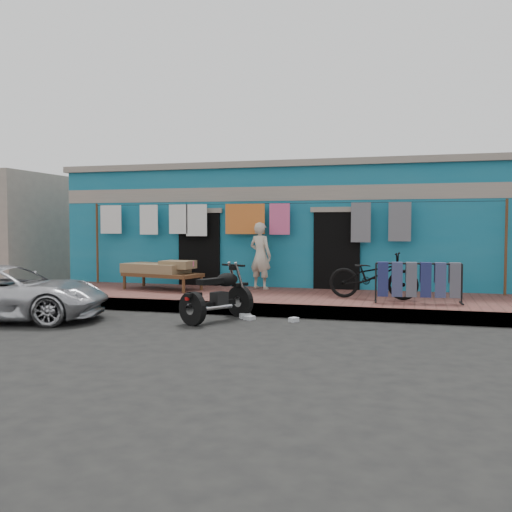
# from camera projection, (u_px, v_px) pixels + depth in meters

# --- Properties ---
(ground) EXTENTS (80.00, 80.00, 0.00)m
(ground) POSITION_uv_depth(u_px,v_px,m) (224.00, 329.00, 9.68)
(ground) COLOR black
(ground) RESTS_ON ground
(sidewalk) EXTENTS (28.00, 3.00, 0.25)m
(sidewalk) POSITION_uv_depth(u_px,v_px,m) (268.00, 300.00, 12.56)
(sidewalk) COLOR brown
(sidewalk) RESTS_ON ground
(curb) EXTENTS (28.00, 0.10, 0.25)m
(curb) POSITION_uv_depth(u_px,v_px,m) (250.00, 309.00, 11.17)
(curb) COLOR gray
(curb) RESTS_ON ground
(building) EXTENTS (12.20, 5.20, 3.36)m
(building) POSITION_uv_depth(u_px,v_px,m) (303.00, 229.00, 16.31)
(building) COLOR #13698A
(building) RESTS_ON ground
(clothesline) EXTENTS (10.06, 0.06, 2.10)m
(clothesline) POSITION_uv_depth(u_px,v_px,m) (246.00, 224.00, 13.92)
(clothesline) COLOR brown
(clothesline) RESTS_ON sidewalk
(car) EXTENTS (4.10, 2.69, 1.06)m
(car) POSITION_uv_depth(u_px,v_px,m) (6.00, 292.00, 10.59)
(car) COLOR silver
(car) RESTS_ON ground
(seated_person) EXTENTS (0.67, 0.56, 1.60)m
(seated_person) POSITION_uv_depth(u_px,v_px,m) (260.00, 256.00, 13.66)
(seated_person) COLOR beige
(seated_person) RESTS_ON sidewalk
(bicycle) EXTENTS (1.87, 0.80, 1.18)m
(bicycle) POSITION_uv_depth(u_px,v_px,m) (373.00, 270.00, 11.79)
(bicycle) COLOR black
(bicycle) RESTS_ON sidewalk
(motorcycle) EXTENTS (1.75, 2.01, 1.03)m
(motorcycle) POSITION_uv_depth(u_px,v_px,m) (217.00, 293.00, 10.52)
(motorcycle) COLOR black
(motorcycle) RESTS_ON ground
(charpoy) EXTENTS (2.38, 1.80, 0.66)m
(charpoy) POSITION_uv_depth(u_px,v_px,m) (162.00, 276.00, 13.54)
(charpoy) COLOR brown
(charpoy) RESTS_ON sidewalk
(jeans_rack) EXTENTS (1.77, 0.63, 0.82)m
(jeans_rack) POSITION_uv_depth(u_px,v_px,m) (418.00, 282.00, 11.16)
(jeans_rack) COLOR black
(jeans_rack) RESTS_ON sidewalk
(litter_a) EXTENTS (0.26, 0.24, 0.09)m
(litter_a) POSITION_uv_depth(u_px,v_px,m) (245.00, 316.00, 10.83)
(litter_a) COLOR silver
(litter_a) RESTS_ON ground
(litter_b) EXTENTS (0.19, 0.21, 0.08)m
(litter_b) POSITION_uv_depth(u_px,v_px,m) (294.00, 320.00, 10.43)
(litter_b) COLOR silver
(litter_b) RESTS_ON ground
(litter_c) EXTENTS (0.21, 0.23, 0.07)m
(litter_c) POSITION_uv_depth(u_px,v_px,m) (249.00, 318.00, 10.66)
(litter_c) COLOR silver
(litter_c) RESTS_ON ground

